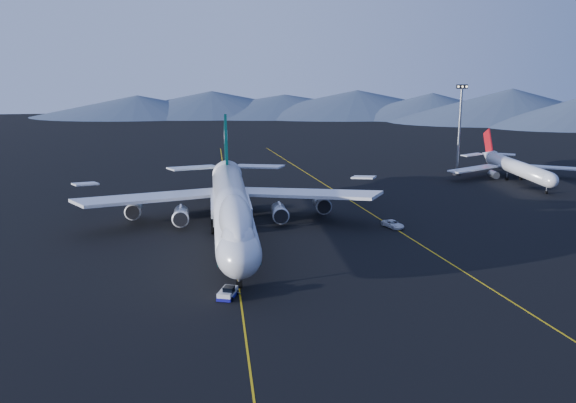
{
  "coord_description": "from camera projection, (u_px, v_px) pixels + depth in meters",
  "views": [
    {
      "loc": [
        -3.54,
        -113.23,
        33.11
      ],
      "look_at": [
        10.46,
        1.32,
        6.0
      ],
      "focal_mm": 40.0,
      "sensor_mm": 36.0,
      "label": 1
    }
  ],
  "objects": [
    {
      "name": "service_van",
      "position": [
        393.0,
        224.0,
        123.23
      ],
      "size": [
        4.01,
        5.56,
        1.41
      ],
      "primitive_type": "imported",
      "rotation": [
        0.0,
        0.0,
        0.37
      ],
      "color": "white",
      "rests_on": "ground"
    },
    {
      "name": "floodlight_mast",
      "position": [
        459.0,
        130.0,
        173.44
      ],
      "size": [
        3.02,
        2.27,
        24.48
      ],
      "rotation": [
        0.0,
        0.0,
        0.42
      ],
      "color": "black",
      "rests_on": "ground"
    },
    {
      "name": "taxiway_line_side",
      "position": [
        378.0,
        218.0,
        130.61
      ],
      "size": [
        28.08,
        198.09,
        0.01
      ],
      "primitive_type": "cube",
      "rotation": [
        0.0,
        0.0,
        0.14
      ],
      "color": "#E8B80D",
      "rests_on": "ground"
    },
    {
      "name": "second_jet",
      "position": [
        515.0,
        167.0,
        167.61
      ],
      "size": [
        36.26,
        40.97,
        11.66
      ],
      "rotation": [
        0.0,
        0.0,
        -0.12
      ],
      "color": "silver",
      "rests_on": "ground"
    },
    {
      "name": "taxiway_line_main",
      "position": [
        232.0,
        237.0,
        117.41
      ],
      "size": [
        0.25,
        220.0,
        0.01
      ],
      "primitive_type": "cube",
      "color": "#E8B80D",
      "rests_on": "ground"
    },
    {
      "name": "boeing_747",
      "position": [
        232.0,
        206.0,
        116.11
      ],
      "size": [
        59.62,
        72.43,
        19.37
      ],
      "color": "silver",
      "rests_on": "ground"
    },
    {
      "name": "ground",
      "position": [
        232.0,
        237.0,
        117.41
      ],
      "size": [
        500.0,
        500.0,
        0.0
      ],
      "primitive_type": "plane",
      "color": "black",
      "rests_on": "ground"
    },
    {
      "name": "pushback_tug",
      "position": [
        228.0,
        294.0,
        88.29
      ],
      "size": [
        3.24,
        4.44,
        1.74
      ],
      "rotation": [
        0.0,
        0.0,
        -0.33
      ],
      "color": "silver",
      "rests_on": "ground"
    }
  ]
}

